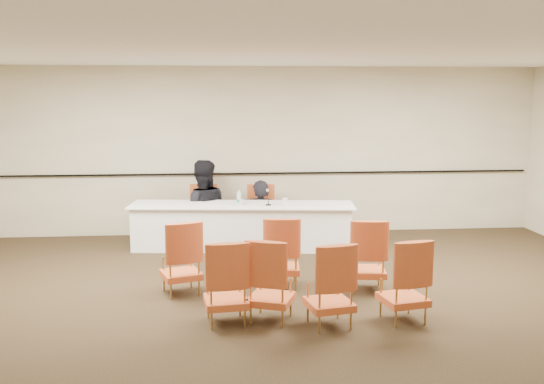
{
  "coord_description": "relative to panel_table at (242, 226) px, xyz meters",
  "views": [
    {
      "loc": [
        -0.8,
        -6.84,
        2.48
      ],
      "look_at": [
        0.04,
        2.6,
        0.97
      ],
      "focal_mm": 40.0,
      "sensor_mm": 36.0,
      "label": 1
    }
  ],
  "objects": [
    {
      "name": "wall_rail",
      "position": [
        0.43,
        1.06,
        0.74
      ],
      "size": [
        9.8,
        0.04,
        0.03
      ],
      "primitive_type": "cube",
      "color": "black",
      "rests_on": "wall_back"
    },
    {
      "name": "aud_chair_front_mid",
      "position": [
        0.43,
        -2.12,
        0.11
      ],
      "size": [
        0.54,
        0.54,
        0.95
      ],
      "primitive_type": null,
      "rotation": [
        0.0,
        0.0,
        -0.09
      ],
      "color": "#B03E1F",
      "rests_on": "ground"
    },
    {
      "name": "aud_chair_back_right",
      "position": [
        1.65,
        -3.44,
        0.11
      ],
      "size": [
        0.59,
        0.59,
        0.95
      ],
      "primitive_type": null,
      "rotation": [
        0.0,
        0.0,
        0.2
      ],
      "color": "#B03E1F",
      "rests_on": "ground"
    },
    {
      "name": "panel_table",
      "position": [
        0.0,
        0.0,
        0.0
      ],
      "size": [
        3.71,
        1.23,
        0.73
      ],
      "primitive_type": null,
      "rotation": [
        0.0,
        0.0,
        -0.11
      ],
      "color": "white",
      "rests_on": "ground"
    },
    {
      "name": "panelist_main",
      "position": [
        0.34,
        0.51,
        -0.11
      ],
      "size": [
        0.66,
        0.51,
        1.6
      ],
      "primitive_type": "imported",
      "rotation": [
        0.0,
        0.0,
        2.9
      ],
      "color": "black",
      "rests_on": "ground"
    },
    {
      "name": "papers",
      "position": [
        0.41,
        -0.11,
        0.37
      ],
      "size": [
        0.36,
        0.31,
        0.0
      ],
      "primitive_type": "cube",
      "rotation": [
        0.0,
        0.0,
        0.35
      ],
      "color": "white",
      "rests_on": "panel_table"
    },
    {
      "name": "microphone",
      "position": [
        0.42,
        -0.15,
        0.49
      ],
      "size": [
        0.1,
        0.19,
        0.26
      ],
      "primitive_type": null,
      "rotation": [
        0.0,
        0.0,
        0.02
      ],
      "color": "black",
      "rests_on": "panel_table"
    },
    {
      "name": "wall_back",
      "position": [
        0.43,
        1.1,
        1.14
      ],
      "size": [
        10.0,
        0.04,
        3.0
      ],
      "primitive_type": "cube",
      "color": "#B7AF90",
      "rests_on": "ground"
    },
    {
      "name": "ceiling",
      "position": [
        0.43,
        -2.9,
        2.64
      ],
      "size": [
        10.0,
        10.0,
        0.0
      ],
      "primitive_type": "plane",
      "rotation": [
        3.14,
        0.0,
        0.0
      ],
      "color": "white",
      "rests_on": "ground"
    },
    {
      "name": "panelist_second_chair",
      "position": [
        -0.66,
        0.62,
        0.11
      ],
      "size": [
        0.55,
        0.55,
        0.95
      ],
      "primitive_type": null,
      "rotation": [
        0.0,
        0.0,
        -0.11
      ],
      "color": "#B03E1F",
      "rests_on": "ground"
    },
    {
      "name": "aud_chair_front_right",
      "position": [
        1.51,
        -2.35,
        0.11
      ],
      "size": [
        0.56,
        0.56,
        0.95
      ],
      "primitive_type": null,
      "rotation": [
        0.0,
        0.0,
        -0.13
      ],
      "color": "#B03E1F",
      "rests_on": "ground"
    },
    {
      "name": "panelist_second",
      "position": [
        -0.66,
        0.62,
        0.09
      ],
      "size": [
        0.96,
        0.77,
        1.89
      ],
      "primitive_type": "imported",
      "rotation": [
        0.0,
        0.0,
        3.2
      ],
      "color": "black",
      "rests_on": "ground"
    },
    {
      "name": "floor",
      "position": [
        0.43,
        -2.9,
        -0.36
      ],
      "size": [
        10.0,
        10.0,
        0.0
      ],
      "primitive_type": "plane",
      "color": "black",
      "rests_on": "ground"
    },
    {
      "name": "aud_chair_back_mid",
      "position": [
        0.19,
        -3.3,
        0.11
      ],
      "size": [
        0.65,
        0.65,
        0.95
      ],
      "primitive_type": null,
      "rotation": [
        0.0,
        0.0,
        -0.37
      ],
      "color": "#B03E1F",
      "rests_on": "ground"
    },
    {
      "name": "panelist_main_chair",
      "position": [
        0.34,
        0.51,
        0.11
      ],
      "size": [
        0.55,
        0.55,
        0.95
      ],
      "primitive_type": null,
      "rotation": [
        0.0,
        0.0,
        -0.11
      ],
      "color": "#B03E1F",
      "rests_on": "ground"
    },
    {
      "name": "coffee_cup",
      "position": [
        0.69,
        -0.18,
        0.43
      ],
      "size": [
        0.1,
        0.1,
        0.13
      ],
      "primitive_type": "cylinder",
      "rotation": [
        0.0,
        0.0,
        -0.25
      ],
      "color": "white",
      "rests_on": "panel_table"
    },
    {
      "name": "water_bottle",
      "position": [
        -0.05,
        -0.04,
        0.49
      ],
      "size": [
        0.1,
        0.1,
        0.24
      ],
      "primitive_type": null,
      "rotation": [
        0.0,
        0.0,
        -0.41
      ],
      "color": "teal",
      "rests_on": "panel_table"
    },
    {
      "name": "aud_chair_extra",
      "position": [
        0.8,
        -3.52,
        0.11
      ],
      "size": [
        0.59,
        0.59,
        0.95
      ],
      "primitive_type": null,
      "rotation": [
        0.0,
        0.0,
        0.2
      ],
      "color": "#B03E1F",
      "rests_on": "ground"
    },
    {
      "name": "drinking_glass",
      "position": [
        -0.01,
        -0.08,
        0.41
      ],
      "size": [
        0.08,
        0.08,
        0.1
      ],
      "primitive_type": "cylinder",
      "rotation": [
        0.0,
        0.0,
        -0.29
      ],
      "color": "silver",
      "rests_on": "panel_table"
    },
    {
      "name": "aud_chair_front_left",
      "position": [
        -0.86,
        -2.27,
        0.11
      ],
      "size": [
        0.63,
        0.63,
        0.95
      ],
      "primitive_type": null,
      "rotation": [
        0.0,
        0.0,
        0.32
      ],
      "color": "#B03E1F",
      "rests_on": "ground"
    },
    {
      "name": "aud_chair_back_left",
      "position": [
        -0.31,
        -3.33,
        0.11
      ],
      "size": [
        0.55,
        0.55,
        0.95
      ],
      "primitive_type": null,
      "rotation": [
        0.0,
        0.0,
        0.11
      ],
      "color": "#B03E1F",
      "rests_on": "ground"
    }
  ]
}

